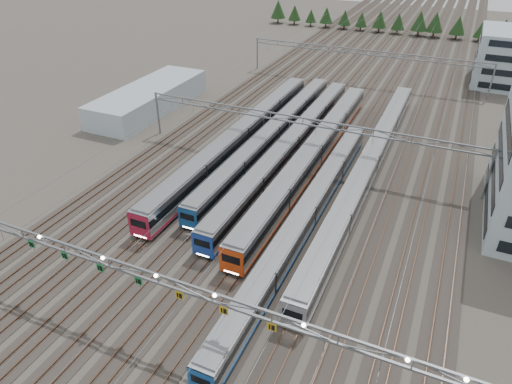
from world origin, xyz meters
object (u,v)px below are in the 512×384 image
at_px(train_e, 306,215).
at_px(gantry_far, 365,56).
at_px(train_b, 272,135).
at_px(train_c, 291,145).
at_px(train_f, 369,164).
at_px(train_a, 240,137).
at_px(gantry_mid, 303,126).
at_px(train_d, 313,154).
at_px(gantry_near, 157,281).
at_px(west_shed, 149,98).

relative_size(train_e, gantry_far, 0.97).
distance_m(train_b, train_e, 25.07).
bearing_deg(train_c, train_f, -5.99).
height_order(train_a, gantry_mid, gantry_mid).
bearing_deg(train_a, train_d, -4.58).
bearing_deg(gantry_mid, train_c, 154.48).
xyz_separation_m(gantry_near, west_shed, (-36.87, 49.69, -4.73)).
bearing_deg(train_c, gantry_mid, -25.52).
relative_size(train_c, west_shed, 1.99).
height_order(train_f, gantry_near, gantry_near).
bearing_deg(west_shed, gantry_far, 43.83).
bearing_deg(train_f, gantry_far, 103.93).
relative_size(train_f, gantry_mid, 1.22).
xyz_separation_m(train_e, west_shed, (-43.66, 26.85, 0.42)).
xyz_separation_m(train_e, train_f, (4.50, 16.94, 0.17)).
xyz_separation_m(train_b, train_e, (13.50, -21.13, -0.13)).
distance_m(gantry_mid, gantry_far, 45.00).
bearing_deg(train_f, west_shed, 168.37).
bearing_deg(train_a, gantry_far, 75.89).
bearing_deg(train_e, train_f, 75.12).
relative_size(train_e, gantry_near, 0.97).
distance_m(train_a, gantry_mid, 11.97).
height_order(gantry_mid, gantry_far, same).
height_order(train_b, gantry_far, gantry_far).
relative_size(train_a, gantry_far, 1.03).
distance_m(train_e, west_shed, 51.26).
distance_m(gantry_near, west_shed, 62.05).
xyz_separation_m(gantry_near, gantry_mid, (0.05, 40.12, -0.70)).
bearing_deg(west_shed, gantry_near, -53.43).
distance_m(train_c, gantry_mid, 4.93).
bearing_deg(train_a, train_e, -44.25).
xyz_separation_m(gantry_near, gantry_far, (0.05, 85.12, -0.70)).
relative_size(train_b, train_f, 0.83).
height_order(gantry_far, west_shed, gantry_far).
relative_size(gantry_far, west_shed, 1.88).
distance_m(train_c, train_f, 13.57).
height_order(train_a, gantry_far, gantry_far).
bearing_deg(west_shed, train_b, -10.74).
relative_size(train_e, west_shed, 1.83).
xyz_separation_m(train_b, west_shed, (-30.16, 5.72, 0.29)).
height_order(train_d, west_shed, west_shed).
bearing_deg(train_e, train_b, 122.58).
bearing_deg(train_f, train_c, 174.01).
distance_m(train_d, train_e, 17.06).
xyz_separation_m(train_f, gantry_far, (-11.25, 45.34, 4.29)).
distance_m(train_e, train_f, 17.53).
relative_size(train_d, west_shed, 1.96).
bearing_deg(train_a, train_c, 5.21).
distance_m(train_a, west_shed, 27.30).
relative_size(train_f, west_shed, 2.30).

